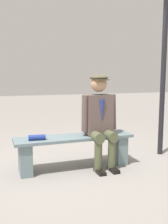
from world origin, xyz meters
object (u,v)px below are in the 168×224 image
(seated_man, at_px, (100,116))
(lamp_post, at_px, (164,43))
(bench, at_px, (74,148))
(rolled_magazine, at_px, (37,137))

(seated_man, xyz_separation_m, lamp_post, (-1.25, -0.21, 1.12))
(bench, xyz_separation_m, seated_man, (-0.37, 0.06, 0.46))
(bench, height_order, seated_man, seated_man)
(seated_man, bearing_deg, lamp_post, -170.27)
(rolled_magazine, bearing_deg, seated_man, 179.71)
(seated_man, bearing_deg, rolled_magazine, -0.29)
(seated_man, relative_size, rolled_magazine, 5.91)
(bench, relative_size, rolled_magazine, 7.50)
(bench, bearing_deg, lamp_post, -174.50)
(rolled_magazine, distance_m, lamp_post, 2.58)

